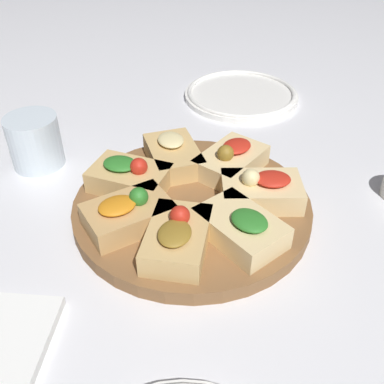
% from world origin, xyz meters
% --- Properties ---
extents(ground_plane, '(3.00, 3.00, 0.00)m').
position_xyz_m(ground_plane, '(0.00, 0.00, 0.00)').
color(ground_plane, white).
extents(serving_board, '(0.33, 0.33, 0.02)m').
position_xyz_m(serving_board, '(0.00, 0.00, 0.01)').
color(serving_board, brown).
rests_on(serving_board, ground_plane).
extents(focaccia_slice_0, '(0.12, 0.13, 0.04)m').
position_xyz_m(focaccia_slice_0, '(0.06, 0.07, 0.04)').
color(focaccia_slice_0, '#E5C689').
rests_on(focaccia_slice_0, serving_board).
extents(focaccia_slice_1, '(0.09, 0.12, 0.05)m').
position_xyz_m(focaccia_slice_1, '(-0.02, 0.09, 0.04)').
color(focaccia_slice_1, '#E5C689').
rests_on(focaccia_slice_1, serving_board).
extents(focaccia_slice_2, '(0.13, 0.11, 0.05)m').
position_xyz_m(focaccia_slice_2, '(-0.08, 0.04, 0.04)').
color(focaccia_slice_2, '#E5C689').
rests_on(focaccia_slice_2, serving_board).
extents(focaccia_slice_3, '(0.13, 0.11, 0.04)m').
position_xyz_m(focaccia_slice_3, '(-0.08, -0.04, 0.04)').
color(focaccia_slice_3, tan).
rests_on(focaccia_slice_3, serving_board).
extents(focaccia_slice_4, '(0.09, 0.12, 0.05)m').
position_xyz_m(focaccia_slice_4, '(-0.02, -0.09, 0.04)').
color(focaccia_slice_4, tan).
rests_on(focaccia_slice_4, serving_board).
extents(focaccia_slice_5, '(0.12, 0.13, 0.05)m').
position_xyz_m(focaccia_slice_5, '(0.06, -0.07, 0.04)').
color(focaccia_slice_5, tan).
rests_on(focaccia_slice_5, serving_board).
extents(focaccia_slice_6, '(0.11, 0.07, 0.05)m').
position_xyz_m(focaccia_slice_6, '(0.10, 0.00, 0.04)').
color(focaccia_slice_6, tan).
rests_on(focaccia_slice_6, serving_board).
extents(plate_left, '(0.23, 0.23, 0.02)m').
position_xyz_m(plate_left, '(-0.39, 0.03, 0.01)').
color(plate_left, white).
rests_on(plate_left, ground_plane).
extents(water_glass, '(0.08, 0.08, 0.08)m').
position_xyz_m(water_glass, '(-0.08, -0.27, 0.04)').
color(water_glass, silver).
rests_on(water_glass, ground_plane).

